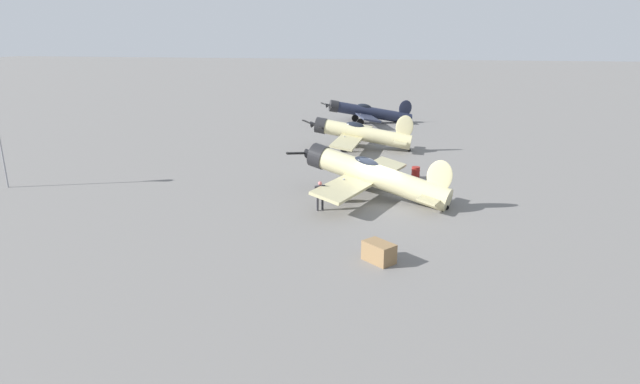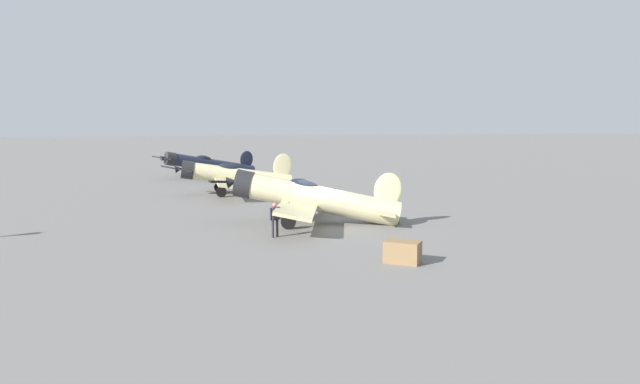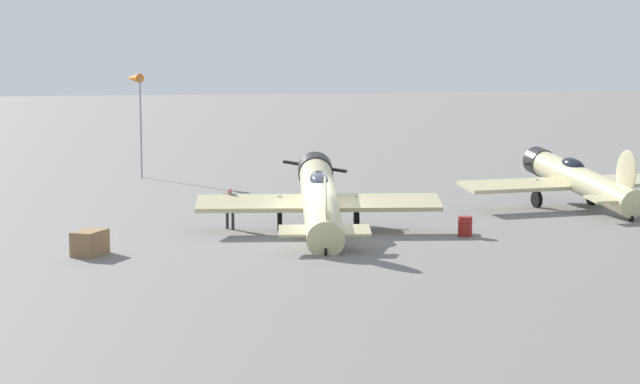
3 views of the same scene
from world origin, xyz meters
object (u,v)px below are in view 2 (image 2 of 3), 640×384
airplane_foreground (311,198)px  ground_crew_mechanic (275,216)px  equipment_crate (403,252)px  airplane_mid_apron (233,176)px  airplane_far_line (208,165)px  fuel_drum (329,202)px

airplane_foreground → ground_crew_mechanic: bearing=67.2°
equipment_crate → airplane_mid_apron: bearing=10.0°
airplane_far_line → fuel_drum: bearing=85.6°
airplane_far_line → airplane_mid_apron: bearing=74.3°
ground_crew_mechanic → airplane_far_line: bearing=-33.0°
airplane_mid_apron → ground_crew_mechanic: 17.26m
airplane_mid_apron → airplane_far_line: airplane_mid_apron is taller
airplane_foreground → equipment_crate: bearing=116.3°
airplane_foreground → airplane_far_line: bearing=-64.8°
equipment_crate → fuel_drum: 14.84m
airplane_mid_apron → airplane_far_line: (14.34, 0.96, -0.15)m
airplane_mid_apron → equipment_crate: (-23.67, -4.19, -0.99)m
airplane_mid_apron → fuel_drum: 10.37m
airplane_far_line → ground_crew_mechanic: size_ratio=6.12×
airplane_foreground → fuel_drum: airplane_foreground is taller
airplane_far_line → fuel_drum: size_ratio=13.15×
airplane_far_line → equipment_crate: (-38.01, -5.15, -0.84)m
fuel_drum → ground_crew_mechanic: bearing=148.5°
equipment_crate → fuel_drum: (14.80, -1.10, -0.05)m
airplane_foreground → equipment_crate: 9.62m
airplane_mid_apron → fuel_drum: airplane_mid_apron is taller
airplane_foreground → airplane_far_line: 28.79m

